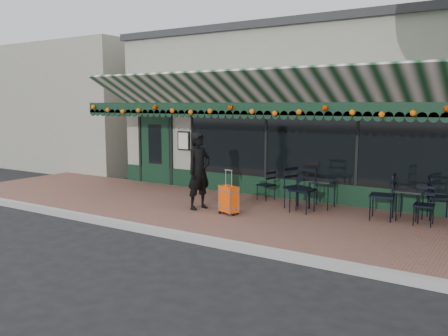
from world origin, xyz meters
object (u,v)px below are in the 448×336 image
Objects in this scene: chair_a_front at (424,206)px; cafe_table_b at (323,183)px; suitcase at (229,199)px; chair_b_left at (266,185)px; cafe_table_a at (410,193)px; chair_b_right at (297,188)px; woman at (199,171)px; chair_a_left at (382,196)px; chair_b_front at (302,190)px; chair_a_right at (439,198)px.

cafe_table_b is at bearing 167.71° from chair_a_front.
suitcase reaches higher than chair_b_left.
cafe_table_a is 1.99m from cafe_table_b.
cafe_table_a is 0.66× the size of chair_b_right.
chair_b_right is (1.07, -0.50, 0.10)m from chair_b_left.
woman is 2.24× the size of chair_a_front.
chair_a_left reaches higher than chair_b_front.
cafe_table_a is at bearing 15.72° from chair_b_front.
chair_a_left is at bearing 96.51° from chair_b_left.
cafe_table_a is 3.53m from chair_b_left.
chair_a_right is 1.18× the size of chair_a_front.
woman reaches higher than chair_a_front.
chair_b_front is (0.25, -0.27, 0.01)m from chair_b_right.
woman is 2.89m from cafe_table_b.
cafe_table_a is 0.65× the size of chair_b_front.
woman is 1.84× the size of chair_b_right.
chair_b_left is 1.53m from chair_b_front.
cafe_table_b is 0.71× the size of chair_a_right.
chair_b_left is (-0.04, 1.82, 0.05)m from suitcase.
woman reaches higher than cafe_table_a.
woman reaches higher than suitcase.
chair_b_left is (-1.53, 0.09, -0.21)m from cafe_table_b.
cafe_table_b is 0.68× the size of chair_b_right.
chair_a_left is (2.96, 1.33, 0.17)m from suitcase.
suitcase is at bearing -84.06° from woman.
chair_a_left is (-0.51, -0.23, -0.08)m from cafe_table_a.
cafe_table_b is (2.36, 1.64, -0.29)m from woman.
chair_a_right is (0.50, 0.43, -0.11)m from cafe_table_a.
chair_a_left is 1.27× the size of chair_a_front.
chair_b_front reaches higher than cafe_table_b.
woman reaches higher than chair_b_right.
chair_a_front is 2.76m from chair_b_right.
chair_b_front is at bearing -176.26° from chair_a_front.
chair_a_right is at bearing -54.62° from chair_b_right.
woman is at bearing 145.92° from chair_b_right.
chair_b_right reaches higher than cafe_table_b.
woman is 2.39m from chair_b_front.
chair_a_front is (4.66, 1.24, -0.49)m from woman.
woman is at bearing -145.19° from cafe_table_b.
woman is 4.04m from chair_a_left.
chair_b_left is (-3.00, 0.49, -0.12)m from chair_a_left.
chair_b_right reaches higher than chair_a_front.
suitcase is 1.06× the size of chair_a_right.
woman is 2.69× the size of cafe_table_b.
chair_a_left reaches higher than chair_b_right.
cafe_table_a is at bearing 113.53° from chair_a_right.
chair_a_right is 0.94× the size of chair_b_front.
woman is at bearing -167.43° from chair_a_front.
woman is at bearing -79.50° from chair_a_left.
woman reaches higher than cafe_table_b.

